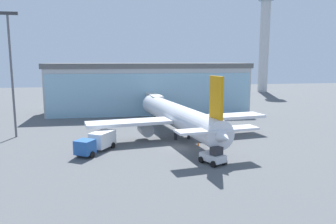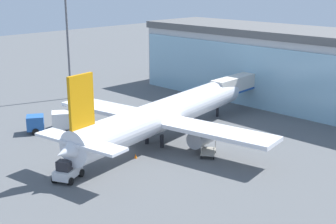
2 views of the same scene
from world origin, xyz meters
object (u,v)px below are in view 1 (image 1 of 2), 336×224
apron_light_mast (11,65)px  airplane (178,116)px  jet_bridge (152,99)px  baggage_cart (219,132)px  safety_cone_wingtip (85,140)px  pushback_tug (213,156)px  control_tower (265,34)px  catering_truck (97,142)px  safety_cone_nose (198,144)px

apron_light_mast → airplane: size_ratio=0.58×
jet_bridge → apron_light_mast: apron_light_mast is taller
baggage_cart → airplane: bearing=-124.0°
apron_light_mast → baggage_cart: 36.70m
apron_light_mast → baggage_cart: apron_light_mast is taller
apron_light_mast → safety_cone_wingtip: apron_light_mast is taller
baggage_cart → pushback_tug: bearing=-55.2°
control_tower → airplane: size_ratio=1.15×
control_tower → safety_cone_wingtip: control_tower is taller
apron_light_mast → catering_truck: bearing=-40.8°
control_tower → airplane: bearing=-125.6°
safety_cone_nose → baggage_cart: bearing=48.9°
control_tower → safety_cone_wingtip: bearing=-132.5°
safety_cone_wingtip → catering_truck: bearing=-70.7°
pushback_tug → control_tower: bearing=-55.0°
control_tower → catering_truck: bearing=-129.3°
pushback_tug → catering_truck: bearing=34.8°
jet_bridge → safety_cone_nose: 26.22m
safety_cone_wingtip → jet_bridge: bearing=55.6°
airplane → baggage_cart: 7.92m
baggage_cart → safety_cone_wingtip: baggage_cart is taller
control_tower → airplane: 91.50m
apron_light_mast → safety_cone_nose: 33.22m
airplane → catering_truck: bearing=109.9°
apron_light_mast → airplane: apron_light_mast is taller
jet_bridge → airplane: size_ratio=0.38×
apron_light_mast → safety_cone_wingtip: 17.58m
jet_bridge → safety_cone_wingtip: (-13.78, -20.10, -3.93)m
baggage_cart → pushback_tug: size_ratio=0.88×
jet_bridge → pushback_tug: (2.85, -34.64, -3.23)m
safety_cone_wingtip → apron_light_mast: bearing=153.6°
control_tower → baggage_cart: control_tower is taller
jet_bridge → baggage_cart: size_ratio=4.20×
apron_light_mast → airplane: (27.13, -4.88, -8.62)m
control_tower → safety_cone_nose: control_tower is taller
control_tower → jet_bridge: bearing=-135.1°
control_tower → catering_truck: size_ratio=5.62×
catering_truck → pushback_tug: catering_truck is taller
airplane → pushback_tug: 15.69m
control_tower → catering_truck: control_tower is taller
control_tower → baggage_cart: (-44.61, -72.75, -22.85)m
control_tower → catering_truck: 105.31m
safety_cone_nose → safety_cone_wingtip: bearing=162.0°
airplane → baggage_cart: airplane is taller
jet_bridge → control_tower: control_tower is taller
baggage_cart → safety_cone_nose: (-5.59, -6.41, -0.23)m
airplane → pushback_tug: bearing=176.3°
catering_truck → baggage_cart: catering_truck is taller
control_tower → pushback_tug: size_ratio=11.22×
safety_cone_nose → airplane: bearing=105.0°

